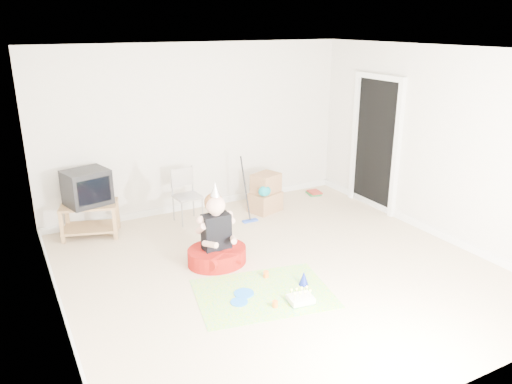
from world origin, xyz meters
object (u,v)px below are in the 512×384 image
crt_tv (87,187)px  folding_chair (187,196)px  tv_stand (90,217)px  cardboard_boxes (265,194)px  birthday_cake (301,300)px  seated_woman (217,246)px

crt_tv → folding_chair: size_ratio=0.68×
crt_tv → folding_chair: 1.44m
tv_stand → cardboard_boxes: cardboard_boxes is taller
cardboard_boxes → birthday_cake: (-1.02, -2.61, -0.25)m
cardboard_boxes → birthday_cake: bearing=-111.3°
tv_stand → folding_chair: bearing=-6.5°
cardboard_boxes → seated_woman: (-1.43, -1.32, -0.05)m
crt_tv → cardboard_boxes: bearing=-21.0°
crt_tv → birthday_cake: bearing=-75.0°
crt_tv → folding_chair: crt_tv is taller
seated_woman → birthday_cake: size_ratio=3.78×
tv_stand → birthday_cake: bearing=-60.7°
folding_chair → birthday_cake: folding_chair is taller
tv_stand → crt_tv: crt_tv is taller
crt_tv → tv_stand: bearing=-48.0°
tv_stand → crt_tv: 0.44m
tv_stand → seated_woman: bearing=-53.3°
tv_stand → seated_woman: seated_woman is taller
birthday_cake → seated_woman: bearing=108.0°
tv_stand → folding_chair: 1.41m
cardboard_boxes → birthday_cake: cardboard_boxes is taller
tv_stand → birthday_cake: 3.35m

